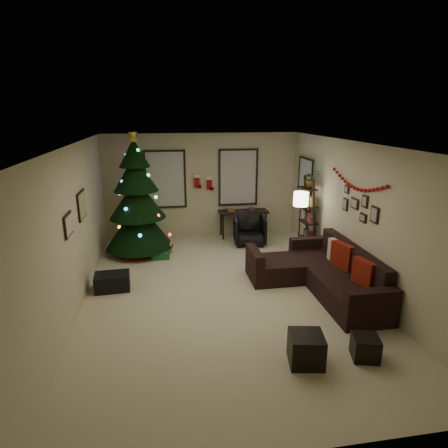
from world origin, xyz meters
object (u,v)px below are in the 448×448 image
(sofa, at_px, (321,274))
(bookshelf, at_px, (309,217))
(desk_chair, at_px, (250,230))
(christmas_tree, at_px, (137,203))
(desk, at_px, (243,214))

(sofa, xyz_separation_m, bookshelf, (0.46, 1.86, 0.59))
(bookshelf, bearing_deg, desk_chair, 146.80)
(sofa, relative_size, desk_chair, 3.75)
(christmas_tree, height_order, sofa, christmas_tree)
(sofa, distance_m, bookshelf, 2.01)
(desk, bearing_deg, sofa, -76.51)
(bookshelf, bearing_deg, sofa, -103.76)
(christmas_tree, relative_size, sofa, 1.07)
(christmas_tree, xyz_separation_m, desk, (2.67, 0.80, -0.58))
(desk_chair, relative_size, bookshelf, 0.40)
(sofa, distance_m, desk, 3.43)
(christmas_tree, bearing_deg, bookshelf, -9.47)
(christmas_tree, relative_size, desk_chair, 4.00)
(desk_chair, bearing_deg, christmas_tree, -170.56)
(sofa, xyz_separation_m, desk_chair, (-0.77, 2.67, 0.08))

